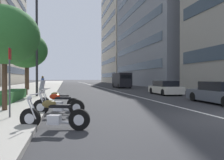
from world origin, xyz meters
The scene contains 16 objects.
sidewalk_right_plaza centered at (30.00, 11.83, 0.07)m, with size 160.00×9.82×0.15m, color #A39E93.
lane_centre_stripe centered at (35.00, 0.00, 0.00)m, with size 110.00×0.16×0.01m, color silver.
motorcycle_mid_row centered at (0.14, 6.42, 0.42)m, with size 0.95×2.13×1.10m.
motorcycle_nearest_camera centered at (2.66, 6.38, 0.45)m, with size 0.85×2.17×1.49m.
motorcycle_by_sign_pole centered at (3.99, 6.41, 0.41)m, with size 1.07×2.01×1.09m.
car_mid_block_traffic centered at (4.49, -3.31, 0.63)m, with size 4.72×1.95×1.37m.
car_lead_in_lane centered at (11.77, -3.42, 0.64)m, with size 4.15×1.97×1.33m.
delivery_van_ahead centered at (26.46, -3.13, 1.31)m, with size 6.01×2.21×2.44m.
parking_sign_by_curb centered at (1.73, 8.05, 1.69)m, with size 0.32×0.06×2.57m.
street_lamp_with_banners centered at (10.95, 7.93, 5.59)m, with size 1.26×2.59×9.25m.
clipped_hedge_bed centered at (7.98, 9.57, 0.46)m, with size 5.43×1.10×0.62m, color #28602D.
street_tree_near_plaza_corner centered at (3.64, 8.72, 3.51)m, with size 3.07×3.07×4.67m.
street_tree_by_lamp_post centered at (12.47, 9.34, 4.01)m, with size 3.60×3.60×5.40m.
street_tree_far_plaza centered at (21.36, 10.63, 4.34)m, with size 3.14×3.14×5.54m.
pedestrian_on_plaza centered at (14.53, 8.19, 0.99)m, with size 0.44×0.32×1.66m.
office_tower_near_left centered at (65.52, -17.67, 16.88)m, with size 25.37×17.60×33.76m.
Camera 1 is at (-6.38, 6.09, 1.58)m, focal length 32.79 mm.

